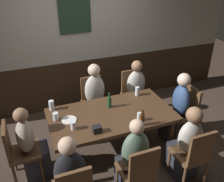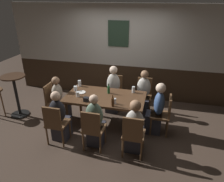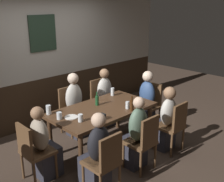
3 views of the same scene
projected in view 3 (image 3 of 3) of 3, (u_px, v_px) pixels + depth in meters
The scene contains 26 objects.
ground_plane at pixel (103, 148), 4.78m from camera, with size 12.00×12.00×0.00m, color #423328.
wall_back at pixel (46, 60), 5.49m from camera, with size 6.40×0.13×2.60m.
dining_table at pixel (102, 113), 4.57m from camera, with size 1.75×0.95×0.74m.
chair_right_far at pixel (101, 98), 5.73m from camera, with size 0.40×0.40×0.88m.
chair_head_east at pixel (150, 103), 5.48m from camera, with size 0.40×0.40×0.88m.
chair_mid_far at pixel (71, 108), 5.22m from camera, with size 0.40×0.40×0.88m.
chair_left_near at pixel (105, 160), 3.51m from camera, with size 0.40×0.40×0.88m.
chair_mid_near at pixel (144, 140), 4.02m from camera, with size 0.40×0.40×0.88m.
chair_head_west at pixel (33, 149), 3.76m from camera, with size 0.40×0.40×0.88m.
chair_right_near at pixel (174, 124), 4.53m from camera, with size 0.40×0.40×0.88m.
person_right_far at pixel (106, 101), 5.63m from camera, with size 0.34×0.37×1.14m.
person_head_east at pixel (145, 105), 5.37m from camera, with size 0.37×0.34×1.16m.
person_mid_far at pixel (76, 109), 5.11m from camera, with size 0.34×0.37×1.19m.
person_left_near at pixel (97, 158), 3.63m from camera, with size 0.34×0.37×1.11m.
person_mid_near at pixel (135, 138), 4.13m from camera, with size 0.34×0.37×1.13m.
person_head_west at pixel (44, 148), 3.89m from camera, with size 0.37×0.34×1.09m.
person_right_near at pixel (165, 123), 4.65m from camera, with size 0.34×0.37×1.11m.
pint_glass_pale at pixel (59, 116), 4.11m from camera, with size 0.08×0.08×0.11m.
pint_glass_amber at pixel (80, 118), 4.03m from camera, with size 0.07×0.07×0.11m.
tumbler_short at pixel (127, 105), 4.51m from camera, with size 0.06×0.06×0.12m.
highball_clear at pixel (113, 92), 5.13m from camera, with size 0.07×0.07×0.15m.
beer_glass_half at pixel (49, 110), 4.29m from camera, with size 0.08×0.08×0.15m.
beer_bottle_green at pixel (97, 100), 4.65m from camera, with size 0.06×0.06×0.23m.
beer_bottle_brown at pixel (132, 105), 4.42m from camera, with size 0.06×0.06×0.25m.
plate_white_large at pixel (71, 117), 4.19m from camera, with size 0.20×0.20×0.01m, color white.
condiment_caddy at pixel (101, 117), 4.09m from camera, with size 0.11×0.09×0.09m, color black.
Camera 3 is at (-2.84, -3.13, 2.43)m, focal length 44.35 mm.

